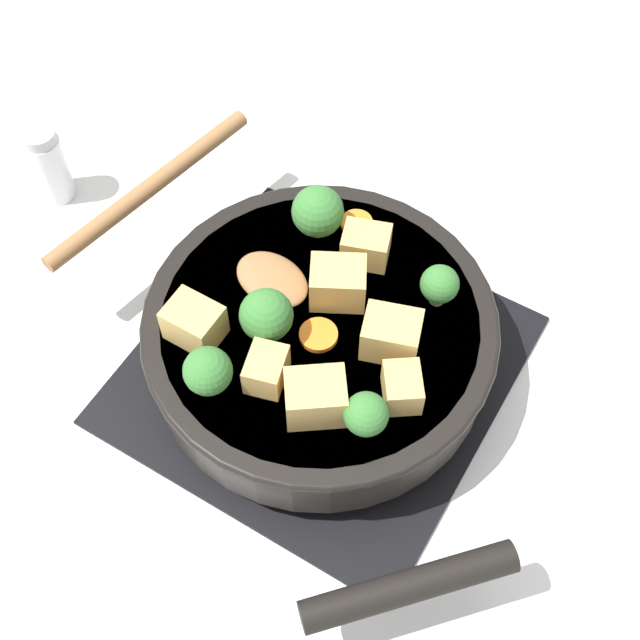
# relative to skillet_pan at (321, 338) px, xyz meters

# --- Properties ---
(ground_plane) EXTENTS (2.40, 2.40, 0.00)m
(ground_plane) POSITION_rel_skillet_pan_xyz_m (0.00, -0.00, -0.06)
(ground_plane) COLOR silver
(front_burner_grate) EXTENTS (0.31, 0.31, 0.03)m
(front_burner_grate) POSITION_rel_skillet_pan_xyz_m (0.00, -0.00, -0.05)
(front_burner_grate) COLOR black
(front_burner_grate) RESTS_ON ground_plane
(skillet_pan) EXTENTS (0.37, 0.37, 0.06)m
(skillet_pan) POSITION_rel_skillet_pan_xyz_m (0.00, 0.00, 0.00)
(skillet_pan) COLOR black
(skillet_pan) RESTS_ON front_burner_grate
(wooden_spoon) EXTENTS (0.22, 0.23, 0.02)m
(wooden_spoon) POSITION_rel_skillet_pan_xyz_m (0.14, -0.03, 0.03)
(wooden_spoon) COLOR olive
(wooden_spoon) RESTS_ON skillet_pan
(tofu_cube_center_large) EXTENTS (0.05, 0.04, 0.03)m
(tofu_cube_center_large) POSITION_rel_skillet_pan_xyz_m (0.01, -0.08, 0.04)
(tofu_cube_center_large) COLOR tan
(tofu_cube_center_large) RESTS_ON skillet_pan
(tofu_cube_near_handle) EXTENTS (0.05, 0.05, 0.04)m
(tofu_cube_near_handle) POSITION_rel_skillet_pan_xyz_m (-0.06, -0.01, 0.04)
(tofu_cube_near_handle) COLOR tan
(tofu_cube_near_handle) RESTS_ON skillet_pan
(tofu_cube_east_chunk) EXTENTS (0.04, 0.03, 0.03)m
(tofu_cube_east_chunk) POSITION_rel_skillet_pan_xyz_m (0.08, 0.06, 0.04)
(tofu_cube_east_chunk) COLOR tan
(tofu_cube_east_chunk) RESTS_ON skillet_pan
(tofu_cube_west_chunk) EXTENTS (0.04, 0.04, 0.03)m
(tofu_cube_west_chunk) POSITION_rel_skillet_pan_xyz_m (0.01, 0.07, 0.04)
(tofu_cube_west_chunk) COLOR tan
(tofu_cube_west_chunk) RESTS_ON skillet_pan
(tofu_cube_back_piece) EXTENTS (0.06, 0.06, 0.04)m
(tofu_cube_back_piece) POSITION_rel_skillet_pan_xyz_m (-0.04, 0.07, 0.04)
(tofu_cube_back_piece) COLOR tan
(tofu_cube_back_piece) RESTS_ON skillet_pan
(tofu_cube_front_piece) EXTENTS (0.06, 0.05, 0.04)m
(tofu_cube_front_piece) POSITION_rel_skillet_pan_xyz_m (0.00, -0.03, 0.04)
(tofu_cube_front_piece) COLOR tan
(tofu_cube_front_piece) RESTS_ON skillet_pan
(tofu_cube_mid_small) EXTENTS (0.04, 0.05, 0.03)m
(tofu_cube_mid_small) POSITION_rel_skillet_pan_xyz_m (-0.09, 0.03, 0.04)
(tofu_cube_mid_small) COLOR tan
(tofu_cube_mid_small) RESTS_ON skillet_pan
(broccoli_floret_near_spoon) EXTENTS (0.03, 0.03, 0.04)m
(broccoli_floret_near_spoon) POSITION_rel_skillet_pan_xyz_m (-0.07, -0.07, 0.05)
(broccoli_floret_near_spoon) COLOR #709956
(broccoli_floret_near_spoon) RESTS_ON skillet_pan
(broccoli_floret_center_top) EXTENTS (0.04, 0.04, 0.05)m
(broccoli_floret_center_top) POSITION_rel_skillet_pan_xyz_m (0.05, -0.08, 0.05)
(broccoli_floret_center_top) COLOR #709956
(broccoli_floret_center_top) RESTS_ON skillet_pan
(broccoli_floret_east_rim) EXTENTS (0.04, 0.04, 0.05)m
(broccoli_floret_east_rim) POSITION_rel_skillet_pan_xyz_m (0.03, 0.03, 0.05)
(broccoli_floret_east_rim) COLOR #709956
(broccoli_floret_east_rim) RESTS_ON skillet_pan
(broccoli_floret_west_rim) EXTENTS (0.03, 0.03, 0.04)m
(broccoli_floret_west_rim) POSITION_rel_skillet_pan_xyz_m (-0.08, 0.07, 0.05)
(broccoli_floret_west_rim) COLOR #709956
(broccoli_floret_west_rim) RESTS_ON skillet_pan
(broccoli_floret_north_edge) EXTENTS (0.04, 0.04, 0.05)m
(broccoli_floret_north_edge) POSITION_rel_skillet_pan_xyz_m (0.04, 0.10, 0.05)
(broccoli_floret_north_edge) COLOR #709956
(broccoli_floret_north_edge) RESTS_ON skillet_pan
(carrot_slice_orange_thin) EXTENTS (0.03, 0.03, 0.01)m
(carrot_slice_orange_thin) POSITION_rel_skillet_pan_xyz_m (0.03, -0.10, 0.03)
(carrot_slice_orange_thin) COLOR orange
(carrot_slice_orange_thin) RESTS_ON skillet_pan
(carrot_slice_near_center) EXTENTS (0.03, 0.03, 0.01)m
(carrot_slice_near_center) POSITION_rel_skillet_pan_xyz_m (-0.01, 0.01, 0.03)
(carrot_slice_near_center) COLOR orange
(carrot_slice_near_center) RESTS_ON skillet_pan
(salt_shaker) EXTENTS (0.04, 0.04, 0.09)m
(salt_shaker) POSITION_rel_skillet_pan_xyz_m (0.34, -0.04, -0.02)
(salt_shaker) COLOR white
(salt_shaker) RESTS_ON ground_plane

